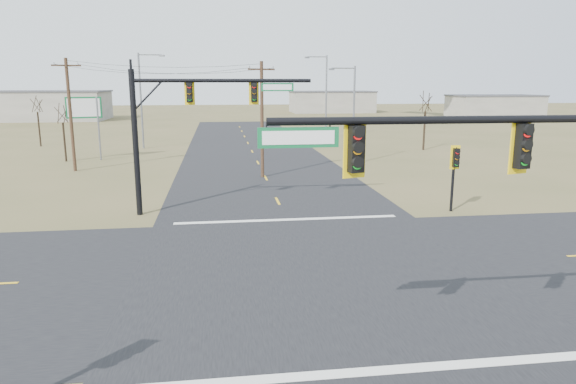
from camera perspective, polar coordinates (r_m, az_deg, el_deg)
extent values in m
plane|color=brown|center=(20.56, 2.71, -8.56)|extent=(320.00, 320.00, 0.00)
cube|color=black|center=(20.56, 2.71, -8.53)|extent=(160.00, 14.00, 0.02)
cube|color=black|center=(20.56, 2.71, -8.52)|extent=(14.00, 160.00, 0.02)
cube|color=silver|center=(13.96, 8.58, -19.14)|extent=(12.00, 0.40, 0.01)
cube|color=silver|center=(27.62, -0.09, -3.08)|extent=(12.00, 0.40, 0.01)
cylinder|color=black|center=(12.65, 20.97, 7.53)|extent=(10.00, 0.18, 0.18)
cube|color=#0D5D30|center=(11.29, 1.16, 6.08)|extent=(1.80, 0.05, 0.45)
cylinder|color=black|center=(29.26, -16.58, 5.15)|extent=(0.32, 0.32, 7.95)
cylinder|color=black|center=(28.73, -7.22, 12.18)|extent=(9.66, 0.20, 0.20)
cube|color=#0D5D30|center=(28.92, -1.18, 11.58)|extent=(1.80, 0.05, 0.45)
cylinder|color=black|center=(30.64, 17.84, 1.29)|extent=(0.16, 0.16, 3.66)
cylinder|color=#462C1E|center=(39.70, -2.91, 7.94)|extent=(0.26, 0.26, 8.84)
cube|color=#462C1E|center=(39.61, -2.97, 13.46)|extent=(2.09, 0.80, 0.12)
cylinder|color=#462C1E|center=(46.16, -23.01, 7.82)|extent=(0.27, 0.27, 9.21)
cube|color=#462C1E|center=(46.11, -23.43, 12.78)|extent=(2.19, 0.77, 0.12)
cylinder|color=slate|center=(52.68, -22.84, 6.47)|extent=(0.16, 0.16, 5.98)
cylinder|color=slate|center=(52.12, -20.28, 6.61)|extent=(0.16, 0.16, 5.98)
cube|color=#0D5D30|center=(52.26, -21.74, 8.71)|extent=(3.07, 1.00, 1.99)
cylinder|color=slate|center=(46.55, 7.31, 8.38)|extent=(0.17, 0.17, 8.70)
cylinder|color=slate|center=(46.22, 6.16, 13.53)|extent=(2.09, 0.10, 0.10)
cube|color=slate|center=(45.99, 4.86, 13.43)|extent=(0.50, 0.27, 0.16)
cylinder|color=slate|center=(68.80, 4.26, 10.44)|extent=(0.22, 0.22, 10.76)
cylinder|color=slate|center=(68.60, 3.24, 14.77)|extent=(2.58, 0.13, 0.13)
cube|color=slate|center=(68.37, 2.14, 14.71)|extent=(0.64, 0.40, 0.19)
cylinder|color=slate|center=(59.98, -16.02, 9.65)|extent=(0.21, 0.21, 10.46)
cylinder|color=slate|center=(59.86, -15.08, 14.52)|extent=(2.51, 0.13, 0.13)
cube|color=slate|center=(59.71, -13.84, 14.49)|extent=(0.62, 0.38, 0.19)
cylinder|color=black|center=(52.54, -23.57, 5.11)|extent=(0.18, 0.18, 3.63)
cylinder|color=black|center=(66.42, -25.92, 6.30)|extent=(0.18, 0.18, 4.00)
cylinder|color=black|center=(58.55, 14.90, 6.61)|extent=(0.22, 0.22, 4.23)
cube|color=#A29C90|center=(114.96, -26.51, 8.53)|extent=(28.00, 14.00, 5.50)
cube|color=#A29C90|center=(132.13, 4.84, 9.91)|extent=(20.00, 12.00, 5.00)
cube|color=#A29C90|center=(119.38, 21.93, 8.76)|extent=(18.00, 10.00, 4.50)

